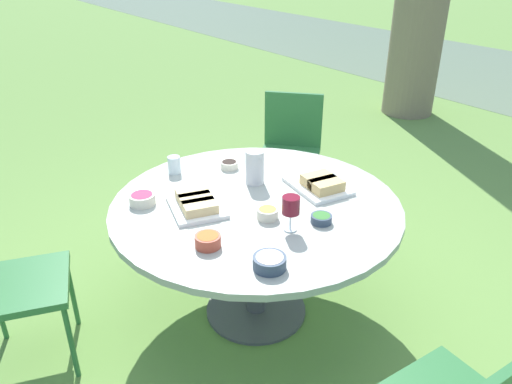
{
  "coord_description": "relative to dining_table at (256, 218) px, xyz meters",
  "views": [
    {
      "loc": [
        1.8,
        -1.35,
        1.93
      ],
      "look_at": [
        0.0,
        0.0,
        0.77
      ],
      "focal_mm": 35.0,
      "sensor_mm": 36.0,
      "label": 1
    }
  ],
  "objects": [
    {
      "name": "chair_near_left",
      "position": [
        -0.86,
        0.97,
        -0.09
      ],
      "size": [
        0.61,
        0.61,
        0.89
      ],
      "color": "#2D6B38",
      "rests_on": "ground_plane"
    },
    {
      "name": "bowl_roasted_veg",
      "position": [
        0.2,
        -0.41,
        0.12
      ],
      "size": [
        0.12,
        0.12,
        0.06
      ],
      "color": "#B74733",
      "rests_on": "dining_table"
    },
    {
      "name": "water_pitcher",
      "position": [
        -0.18,
        0.13,
        0.19
      ],
      "size": [
        0.11,
        0.1,
        0.19
      ],
      "color": "silver",
      "rests_on": "dining_table"
    },
    {
      "name": "dining_table",
      "position": [
        0.0,
        0.0,
        0.0
      ],
      "size": [
        1.49,
        1.49,
        0.71
      ],
      "color": "#4C4C51",
      "rests_on": "ground_plane"
    },
    {
      "name": "platter_bread_main",
      "position": [
        -0.13,
        -0.28,
        0.12
      ],
      "size": [
        0.38,
        0.33,
        0.07
      ],
      "color": "white",
      "rests_on": "dining_table"
    },
    {
      "name": "chair_near_right",
      "position": [
        -0.41,
        -1.18,
        -0.09
      ],
      "size": [
        0.55,
        0.54,
        0.89
      ],
      "color": "#2D6B38",
      "rests_on": "ground_plane"
    },
    {
      "name": "bowl_salad",
      "position": [
        0.35,
        0.13,
        0.11
      ],
      "size": [
        0.1,
        0.1,
        0.04
      ],
      "color": "#334256",
      "rests_on": "dining_table"
    },
    {
      "name": "cup_water_near",
      "position": [
        -0.57,
        -0.16,
        0.14
      ],
      "size": [
        0.07,
        0.07,
        0.1
      ],
      "color": "silver",
      "rests_on": "dining_table"
    },
    {
      "name": "bowl_dip_cream",
      "position": [
        0.49,
        -0.3,
        0.12
      ],
      "size": [
        0.14,
        0.14,
        0.06
      ],
      "color": "#334256",
      "rests_on": "dining_table"
    },
    {
      "name": "ground_plane",
      "position": [
        0.0,
        0.0,
        -0.62
      ],
      "size": [
        40.0,
        40.0,
        0.0
      ],
      "primitive_type": "plane",
      "color": "#668E42"
    },
    {
      "name": "wine_glass",
      "position": [
        0.31,
        -0.03,
        0.22
      ],
      "size": [
        0.08,
        0.08,
        0.17
      ],
      "color": "silver",
      "rests_on": "dining_table"
    },
    {
      "name": "bowl_dip_red",
      "position": [
        -0.33,
        -0.47,
        0.12
      ],
      "size": [
        0.13,
        0.13,
        0.05
      ],
      "color": "beige",
      "rests_on": "dining_table"
    },
    {
      "name": "bowl_fries",
      "position": [
        0.16,
        -0.05,
        0.12
      ],
      "size": [
        0.1,
        0.1,
        0.05
      ],
      "color": "beige",
      "rests_on": "dining_table"
    },
    {
      "name": "bowl_olives",
      "position": [
        -0.43,
        0.13,
        0.11
      ],
      "size": [
        0.1,
        0.1,
        0.04
      ],
      "color": "beige",
      "rests_on": "dining_table"
    },
    {
      "name": "platter_charcuterie",
      "position": [
        0.09,
        0.37,
        0.12
      ],
      "size": [
        0.38,
        0.3,
        0.07
      ],
      "color": "white",
      "rests_on": "dining_table"
    }
  ]
}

